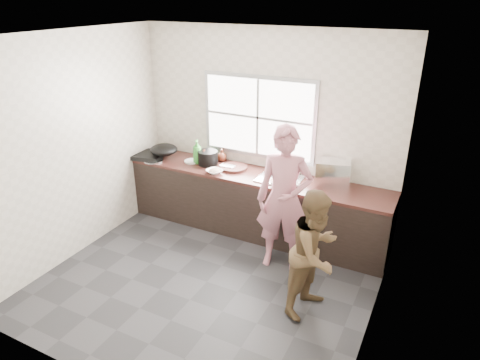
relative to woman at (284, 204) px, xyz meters
The scene contains 30 objects.
floor 1.27m from the woman, 130.37° to the right, with size 3.60×3.20×0.01m, color #2A2A2D.
ceiling 2.12m from the woman, 130.37° to the right, with size 3.60×3.20×0.01m, color silver.
wall_back 1.19m from the woman, 125.85° to the left, with size 3.60×0.01×2.70m, color beige.
wall_left 2.60m from the woman, 163.13° to the right, with size 0.01×3.20×2.70m, color silver.
wall_right 1.49m from the woman, 32.04° to the right, with size 0.01×3.20×2.70m, color silver.
wall_front 2.48m from the woman, 104.98° to the right, with size 3.60×0.01×2.70m, color beige.
cabinet 0.93m from the woman, 138.60° to the left, with size 3.60×0.62×0.82m, color black.
countertop 0.84m from the woman, 138.60° to the left, with size 3.60×0.64×0.04m, color #371B16.
sink 0.62m from the woman, 116.61° to the left, with size 0.55×0.45×0.02m, color silver.
faucet 0.82m from the woman, 110.20° to the left, with size 0.02×0.02×0.30m, color silver.
window_frame 1.34m from the woman, 130.45° to the left, with size 1.60×0.05×1.10m, color #9EA0A5.
window_glazing 1.32m from the woman, 131.29° to the left, with size 1.50×0.01×1.00m, color white.
woman is the anchor object (origin of this frame).
person_side 0.85m from the woman, 46.27° to the right, with size 0.66×0.51×1.36m, color brown.
cutting_board 1.14m from the woman, 148.18° to the left, with size 0.37×0.37×0.04m, color black.
cleaver 1.19m from the woman, 151.76° to the left, with size 0.21×0.10×0.01m, color silver.
bowl_mince 1.18m from the woman, 163.07° to the left, with size 0.20×0.20×0.05m, color white.
bowl_crabs 0.40m from the woman, 118.61° to the left, with size 0.21×0.21×0.07m, color white.
bowl_held 0.42m from the woman, 96.84° to the left, with size 0.21×0.21×0.07m, color silver.
black_pot 1.49m from the woman, 157.08° to the left, with size 0.27×0.27×0.20m, color black.
plate_food 1.72m from the woman, 160.88° to the left, with size 0.21×0.21×0.02m, color silver.
bottle_green 1.64m from the woman, 159.82° to the left, with size 0.13×0.13×0.34m, color #2B7D29.
bottle_brown_tall 1.53m from the woman, 158.18° to the left, with size 0.09×0.09×0.19m, color #491B12.
bottle_brown_short 1.49m from the woman, 148.07° to the left, with size 0.13×0.13×0.16m, color #4E2013.
glass_jar 1.59m from the woman, 157.78° to the left, with size 0.08×0.08×0.11m, color #B9BEC0.
burner 2.32m from the woman, 169.20° to the left, with size 0.40×0.40×0.06m, color black.
wok 2.12m from the woman, 166.45° to the left, with size 0.39×0.39×0.15m, color black.
dish_rack 0.82m from the woman, 63.41° to the left, with size 0.41×0.29×0.31m, color white.
pot_lid_left 2.16m from the woman, behind, with size 0.28×0.28×0.01m, color #B4B7BB.
pot_lid_right 1.68m from the woman, 152.17° to the left, with size 0.27×0.27×0.01m, color silver.
Camera 1 is at (2.17, -3.43, 3.07)m, focal length 32.00 mm.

